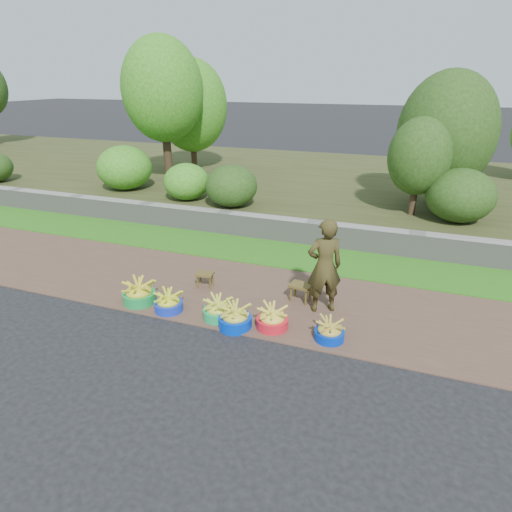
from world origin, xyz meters
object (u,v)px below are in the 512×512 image
(basin_a, at_px, (139,293))
(basin_d, at_px, (235,318))
(basin_b, at_px, (168,303))
(basin_c, at_px, (218,310))
(stool_right, at_px, (301,288))
(vendor_woman, at_px, (325,266))
(stool_left, at_px, (205,276))
(basin_f, at_px, (329,331))
(basin_e, at_px, (272,319))

(basin_a, bearing_deg, basin_d, -4.79)
(basin_b, bearing_deg, basin_c, 4.15)
(stool_right, bearing_deg, basin_a, -159.09)
(basin_c, height_order, stool_right, basin_c)
(basin_b, relative_size, vendor_woman, 0.30)
(basin_d, height_order, stool_left, basin_d)
(stool_right, distance_m, vendor_woman, 0.70)
(basin_c, height_order, basin_d, basin_d)
(basin_c, bearing_deg, basin_f, 0.30)
(basin_e, height_order, vendor_woman, vendor_woman)
(basin_a, xyz_separation_m, stool_right, (2.57, 0.98, 0.08))
(basin_a, height_order, basin_d, basin_a)
(basin_b, distance_m, basin_f, 2.65)
(basin_a, distance_m, stool_left, 1.21)
(stool_left, relative_size, stool_right, 0.87)
(stool_left, bearing_deg, basin_a, -131.24)
(basin_f, bearing_deg, stool_right, 125.17)
(basin_b, xyz_separation_m, basin_c, (0.87, 0.06, 0.00))
(basin_b, bearing_deg, vendor_woman, 20.51)
(basin_c, xyz_separation_m, basin_e, (0.90, 0.03, 0.00))
(basin_d, distance_m, vendor_woman, 1.63)
(basin_d, bearing_deg, basin_a, 175.21)
(basin_d, xyz_separation_m, stool_left, (-1.04, 1.06, 0.06))
(basin_c, xyz_separation_m, stool_right, (1.09, 0.99, 0.11))
(stool_right, bearing_deg, basin_e, -101.25)
(basin_a, distance_m, vendor_woman, 3.16)
(basin_a, bearing_deg, basin_b, -6.89)
(basin_c, bearing_deg, basin_b, -175.85)
(basin_f, distance_m, stool_right, 1.21)
(stool_left, bearing_deg, stool_right, 2.41)
(basin_b, distance_m, stool_left, 1.00)
(basin_d, relative_size, vendor_woman, 0.33)
(basin_b, height_order, basin_f, basin_b)
(vendor_woman, bearing_deg, stool_right, -50.74)
(basin_c, distance_m, basin_d, 0.38)
(basin_c, relative_size, vendor_woman, 0.31)
(basin_b, xyz_separation_m, basin_e, (1.77, 0.09, 0.01))
(vendor_woman, bearing_deg, basin_f, 80.94)
(basin_b, relative_size, basin_c, 0.97)
(basin_a, height_order, stool_left, basin_a)
(basin_a, xyz_separation_m, basin_e, (2.38, 0.02, -0.02))
(basin_f, height_order, vendor_woman, vendor_woman)
(basin_b, bearing_deg, stool_right, 28.37)
(basin_a, xyz_separation_m, basin_d, (1.83, -0.15, -0.01))
(basin_e, relative_size, vendor_woman, 0.31)
(basin_a, relative_size, basin_b, 1.18)
(basin_e, bearing_deg, basin_b, -177.06)
(basin_c, relative_size, basin_e, 0.98)
(basin_e, bearing_deg, basin_f, -1.20)
(basin_a, height_order, basin_c, basin_a)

